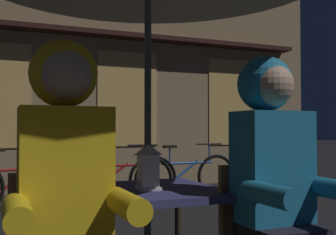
{
  "coord_description": "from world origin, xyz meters",
  "views": [
    {
      "loc": [
        -0.72,
        -2.02,
        1.04
      ],
      "look_at": [
        0.0,
        -0.28,
        1.1
      ],
      "focal_mm": 44.13,
      "sensor_mm": 36.0,
      "label": 1
    }
  ],
  "objects_px": {
    "person_left_hooded": "(66,182)",
    "bicycle_fourth": "(116,180)",
    "cafe_table": "(148,208)",
    "bicycle_third": "(20,185)",
    "person_right_hooded": "(275,172)",
    "lantern": "(148,166)",
    "bicycle_fifth": "(187,176)"
  },
  "relations": [
    {
      "from": "person_right_hooded",
      "to": "bicycle_third",
      "type": "height_order",
      "value": "person_right_hooded"
    },
    {
      "from": "cafe_table",
      "to": "person_right_hooded",
      "type": "xyz_separation_m",
      "value": [
        0.48,
        -0.43,
        0.21
      ]
    },
    {
      "from": "cafe_table",
      "to": "bicycle_third",
      "type": "relative_size",
      "value": 0.44
    },
    {
      "from": "person_right_hooded",
      "to": "bicycle_fourth",
      "type": "relative_size",
      "value": 0.83
    },
    {
      "from": "cafe_table",
      "to": "person_right_hooded",
      "type": "bearing_deg",
      "value": -41.57
    },
    {
      "from": "person_right_hooded",
      "to": "cafe_table",
      "type": "bearing_deg",
      "value": 138.43
    },
    {
      "from": "bicycle_third",
      "to": "person_right_hooded",
      "type": "bearing_deg",
      "value": -76.61
    },
    {
      "from": "person_right_hooded",
      "to": "bicycle_fifth",
      "type": "xyz_separation_m",
      "value": [
        1.43,
        4.04,
        -0.5
      ]
    },
    {
      "from": "bicycle_fourth",
      "to": "bicycle_fifth",
      "type": "xyz_separation_m",
      "value": [
        1.1,
        0.02,
        0.0
      ]
    },
    {
      "from": "person_left_hooded",
      "to": "bicycle_fifth",
      "type": "bearing_deg",
      "value": 59.34
    },
    {
      "from": "lantern",
      "to": "bicycle_third",
      "type": "bearing_deg",
      "value": 97.04
    },
    {
      "from": "person_right_hooded",
      "to": "bicycle_third",
      "type": "distance_m",
      "value": 4.05
    },
    {
      "from": "person_left_hooded",
      "to": "bicycle_fourth",
      "type": "xyz_separation_m",
      "value": [
        1.29,
        4.01,
        -0.5
      ]
    },
    {
      "from": "cafe_table",
      "to": "person_right_hooded",
      "type": "height_order",
      "value": "person_right_hooded"
    },
    {
      "from": "cafe_table",
      "to": "bicycle_fifth",
      "type": "height_order",
      "value": "bicycle_fifth"
    },
    {
      "from": "bicycle_fifth",
      "to": "cafe_table",
      "type": "bearing_deg",
      "value": -117.91
    },
    {
      "from": "person_right_hooded",
      "to": "bicycle_fifth",
      "type": "relative_size",
      "value": 0.83
    },
    {
      "from": "lantern",
      "to": "bicycle_fifth",
      "type": "xyz_separation_m",
      "value": [
        1.93,
        3.66,
        -0.51
      ]
    },
    {
      "from": "person_left_hooded",
      "to": "bicycle_fourth",
      "type": "distance_m",
      "value": 4.24
    },
    {
      "from": "bicycle_fourth",
      "to": "bicycle_fifth",
      "type": "bearing_deg",
      "value": 1.28
    },
    {
      "from": "lantern",
      "to": "bicycle_fifth",
      "type": "relative_size",
      "value": 0.14
    },
    {
      "from": "cafe_table",
      "to": "bicycle_third",
      "type": "distance_m",
      "value": 3.53
    },
    {
      "from": "cafe_table",
      "to": "person_left_hooded",
      "type": "bearing_deg",
      "value": -138.43
    },
    {
      "from": "lantern",
      "to": "person_right_hooded",
      "type": "relative_size",
      "value": 0.17
    },
    {
      "from": "bicycle_fifth",
      "to": "bicycle_fourth",
      "type": "bearing_deg",
      "value": -178.72
    },
    {
      "from": "person_right_hooded",
      "to": "bicycle_fourth",
      "type": "distance_m",
      "value": 4.06
    },
    {
      "from": "person_right_hooded",
      "to": "bicycle_fifth",
      "type": "height_order",
      "value": "person_right_hooded"
    },
    {
      "from": "cafe_table",
      "to": "bicycle_fifth",
      "type": "xyz_separation_m",
      "value": [
        1.91,
        3.61,
        -0.29
      ]
    },
    {
      "from": "person_left_hooded",
      "to": "person_right_hooded",
      "type": "bearing_deg",
      "value": 0.0
    },
    {
      "from": "cafe_table",
      "to": "person_left_hooded",
      "type": "relative_size",
      "value": 0.53
    },
    {
      "from": "cafe_table",
      "to": "bicycle_fourth",
      "type": "bearing_deg",
      "value": 77.3
    },
    {
      "from": "lantern",
      "to": "person_left_hooded",
      "type": "distance_m",
      "value": 0.6
    }
  ]
}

